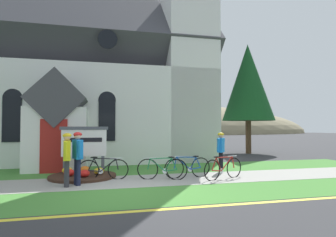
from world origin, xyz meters
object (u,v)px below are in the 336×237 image
(bicycle_orange, at_px, (162,169))
(cyclist_in_yellow_jersey, at_px, (78,154))
(cyclist_in_blue_jersey, at_px, (221,149))
(cyclist_in_orange_jersey, at_px, (67,156))
(church_sign, at_px, (84,143))
(roadside_conifer, at_px, (248,83))
(bicycle_black, at_px, (103,169))
(bicycle_green, at_px, (223,168))
(bicycle_red, at_px, (188,167))

(bicycle_orange, xyz_separation_m, cyclist_in_yellow_jersey, (-2.74, -0.32, 0.58))
(cyclist_in_blue_jersey, relative_size, cyclist_in_orange_jersey, 0.98)
(cyclist_in_blue_jersey, height_order, cyclist_in_orange_jersey, cyclist_in_orange_jersey)
(bicycle_orange, distance_m, cyclist_in_yellow_jersey, 2.82)
(church_sign, height_order, roadside_conifer, roadside_conifer)
(bicycle_orange, distance_m, cyclist_in_blue_jersey, 2.96)
(church_sign, relative_size, bicycle_black, 1.07)
(cyclist_in_blue_jersey, distance_m, cyclist_in_orange_jersey, 5.94)
(bicycle_black, relative_size, cyclist_in_yellow_jersey, 1.04)
(bicycle_orange, bearing_deg, church_sign, 148.86)
(cyclist_in_blue_jersey, bearing_deg, cyclist_in_yellow_jersey, -164.73)
(bicycle_green, xyz_separation_m, bicycle_red, (-1.10, 0.56, -0.00))
(bicycle_black, distance_m, cyclist_in_yellow_jersey, 1.23)
(bicycle_orange, distance_m, bicycle_red, 0.97)
(church_sign, height_order, bicycle_red, church_sign)
(bicycle_black, bearing_deg, bicycle_red, -5.32)
(bicycle_red, distance_m, cyclist_in_orange_jersey, 4.08)
(bicycle_orange, xyz_separation_m, cyclist_in_orange_jersey, (-3.03, -0.50, 0.56))
(church_sign, xyz_separation_m, bicycle_black, (0.69, -1.17, -0.81))
(cyclist_in_yellow_jersey, bearing_deg, bicycle_red, 7.34)
(church_sign, distance_m, roadside_conifer, 12.85)
(cyclist_in_orange_jersey, bearing_deg, cyclist_in_blue_jersey, 16.22)
(church_sign, height_order, cyclist_in_yellow_jersey, church_sign)
(bicycle_green, distance_m, cyclist_in_yellow_jersey, 4.83)
(cyclist_in_yellow_jersey, xyz_separation_m, cyclist_in_blue_jersey, (5.41, 1.48, -0.05))
(church_sign, xyz_separation_m, cyclist_in_blue_jersey, (5.33, -0.44, -0.27))
(cyclist_in_yellow_jersey, distance_m, roadside_conifer, 14.04)
(roadside_conifer, bearing_deg, cyclist_in_yellow_jersey, -141.43)
(bicycle_red, bearing_deg, church_sign, 158.19)
(bicycle_orange, xyz_separation_m, bicycle_green, (2.06, -0.40, 0.00))
(bicycle_green, relative_size, roadside_conifer, 0.22)
(bicycle_black, relative_size, roadside_conifer, 0.22)
(church_sign, bearing_deg, cyclist_in_blue_jersey, -4.76)
(bicycle_green, height_order, cyclist_in_orange_jersey, cyclist_in_orange_jersey)
(bicycle_green, xyz_separation_m, cyclist_in_orange_jersey, (-5.09, -0.10, 0.56))
(bicycle_green, distance_m, bicycle_red, 1.24)
(cyclist_in_yellow_jersey, bearing_deg, church_sign, 87.41)
(church_sign, bearing_deg, bicycle_red, -21.81)
(bicycle_green, bearing_deg, church_sign, 157.00)
(bicycle_black, relative_size, bicycle_orange, 1.02)
(cyclist_in_blue_jersey, distance_m, roadside_conifer, 9.49)
(cyclist_in_orange_jersey, bearing_deg, church_sign, 79.80)
(bicycle_red, distance_m, cyclist_in_blue_jersey, 2.06)
(bicycle_green, relative_size, cyclist_in_yellow_jersey, 1.02)
(bicycle_orange, relative_size, roadside_conifer, 0.22)
(cyclist_in_blue_jersey, bearing_deg, bicycle_red, -149.73)
(cyclist_in_yellow_jersey, height_order, cyclist_in_orange_jersey, cyclist_in_yellow_jersey)
(church_sign, height_order, cyclist_in_orange_jersey, church_sign)
(bicycle_black, distance_m, bicycle_orange, 2.01)
(church_sign, xyz_separation_m, bicycle_orange, (2.66, -1.60, -0.80))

